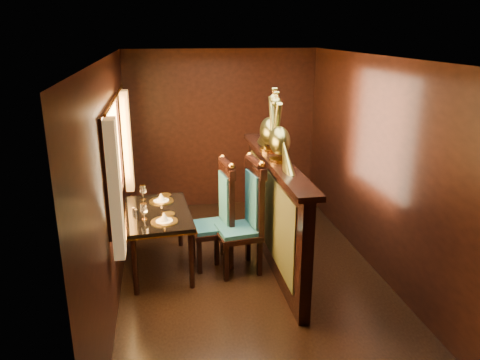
{
  "coord_description": "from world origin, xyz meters",
  "views": [
    {
      "loc": [
        -0.97,
        -4.77,
        2.78
      ],
      "look_at": [
        -0.1,
        0.26,
        1.13
      ],
      "focal_mm": 35.0,
      "sensor_mm": 36.0,
      "label": 1
    }
  ],
  "objects_px": {
    "peacock_right": "(270,119)",
    "peacock_left": "(280,128)",
    "chair_left": "(221,210)",
    "dining_table": "(158,217)",
    "chair_right": "(248,212)"
  },
  "relations": [
    {
      "from": "chair_left",
      "to": "chair_right",
      "type": "bearing_deg",
      "value": -42.29
    },
    {
      "from": "dining_table",
      "to": "peacock_left",
      "type": "xyz_separation_m",
      "value": [
        1.38,
        -0.3,
        1.08
      ]
    },
    {
      "from": "dining_table",
      "to": "chair_right",
      "type": "xyz_separation_m",
      "value": [
        1.05,
        -0.2,
        0.07
      ]
    },
    {
      "from": "chair_right",
      "to": "peacock_right",
      "type": "height_order",
      "value": "peacock_right"
    },
    {
      "from": "dining_table",
      "to": "peacock_right",
      "type": "xyz_separation_m",
      "value": [
        1.38,
        0.17,
        1.09
      ]
    },
    {
      "from": "dining_table",
      "to": "peacock_right",
      "type": "relative_size",
      "value": 1.63
    },
    {
      "from": "peacock_left",
      "to": "peacock_right",
      "type": "bearing_deg",
      "value": 90.0
    },
    {
      "from": "peacock_right",
      "to": "peacock_left",
      "type": "bearing_deg",
      "value": -90.0
    },
    {
      "from": "chair_left",
      "to": "peacock_right",
      "type": "height_order",
      "value": "peacock_right"
    },
    {
      "from": "chair_left",
      "to": "peacock_right",
      "type": "bearing_deg",
      "value": 6.94
    },
    {
      "from": "dining_table",
      "to": "chair_right",
      "type": "height_order",
      "value": "chair_right"
    },
    {
      "from": "chair_left",
      "to": "peacock_right",
      "type": "relative_size",
      "value": 1.68
    },
    {
      "from": "dining_table",
      "to": "chair_right",
      "type": "distance_m",
      "value": 1.07
    },
    {
      "from": "chair_left",
      "to": "chair_right",
      "type": "distance_m",
      "value": 0.36
    },
    {
      "from": "chair_left",
      "to": "dining_table",
      "type": "bearing_deg",
      "value": 172.97
    }
  ]
}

